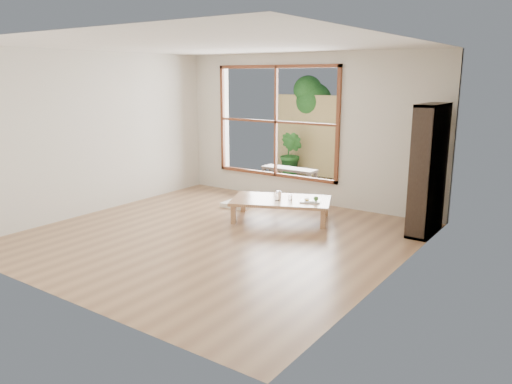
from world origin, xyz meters
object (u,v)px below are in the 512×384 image
(bookshelf, at_px, (428,170))
(low_table, at_px, (281,202))
(food_tray, at_px, (311,201))
(garden_bench, at_px, (289,171))

(bookshelf, bearing_deg, low_table, -163.42)
(food_tray, bearing_deg, bookshelf, -5.89)
(low_table, bearing_deg, bookshelf, -7.30)
(garden_bench, bearing_deg, bookshelf, -24.18)
(low_table, distance_m, bookshelf, 2.23)
(food_tray, distance_m, garden_bench, 2.58)
(low_table, height_order, bookshelf, bookshelf)
(low_table, relative_size, food_tray, 4.78)
(bookshelf, xyz_separation_m, garden_bench, (-3.19, 1.51, -0.59))
(bookshelf, relative_size, food_tray, 5.10)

